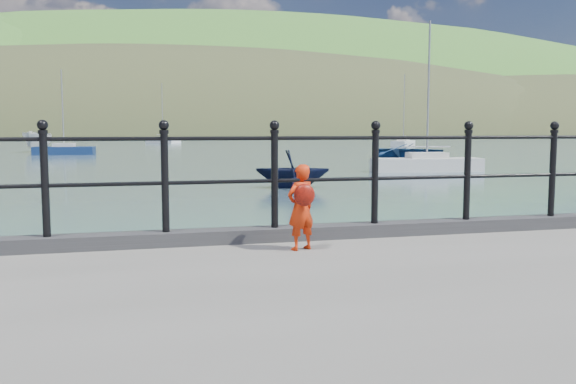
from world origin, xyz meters
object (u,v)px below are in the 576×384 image
object	(u,v)px
child	(301,206)
sailboat_deep	(163,141)
sailboat_port	(64,151)
sailboat_near	(427,165)
launch_white	(38,142)
launch_blue	(409,151)
railing	(221,168)
sailboat_far	(403,144)
launch_navy	(292,169)

from	to	relation	value
child	sailboat_deep	xyz separation A→B (m)	(2.95, 88.72, -1.11)
sailboat_port	sailboat_near	xyz separation A→B (m)	(20.56, -26.09, 0.00)
launch_white	launch_blue	bearing A→B (deg)	-24.47
railing	child	distance (m)	1.02
sailboat_far	sailboat_near	xyz separation A→B (m)	(-18.30, -41.98, -0.00)
railing	launch_white	bearing A→B (deg)	99.75
launch_white	sailboat_port	distance (m)	7.63
child	launch_blue	size ratio (longest dim) A/B	0.16
railing	sailboat_near	world-z (taller)	sailboat_near
launch_white	sailboat_port	world-z (taller)	sailboat_port
launch_navy	sailboat_port	size ratio (longest dim) A/B	0.37
launch_blue	sailboat_deep	xyz separation A→B (m)	(-15.66, 52.37, -0.22)
sailboat_port	launch_navy	bearing A→B (deg)	-63.86
launch_blue	sailboat_deep	world-z (taller)	sailboat_deep
sailboat_far	sailboat_near	distance (m)	45.80
sailboat_port	child	bearing A→B (deg)	-74.66
launch_blue	sailboat_far	distance (m)	31.50
sailboat_deep	sailboat_near	distance (m)	66.46
child	launch_white	world-z (taller)	launch_white
launch_blue	launch_white	distance (m)	35.03
sailboat_port	sailboat_near	size ratio (longest dim) A/B	0.93
railing	sailboat_deep	distance (m)	88.22
launch_navy	sailboat_near	size ratio (longest dim) A/B	0.35
launch_white	launch_navy	world-z (taller)	launch_white
railing	launch_navy	bearing A→B (deg)	72.47
sailboat_far	sailboat_near	size ratio (longest dim) A/B	1.16
launch_blue	launch_white	bearing A→B (deg)	101.97
launch_white	sailboat_near	world-z (taller)	sailboat_near
launch_navy	sailboat_near	distance (m)	11.37
child	sailboat_port	size ratio (longest dim) A/B	0.12
sailboat_far	launch_navy	bearing A→B (deg)	-172.14
launch_blue	sailboat_port	xyz separation A→B (m)	(-25.89, 12.81, -0.22)
sailboat_deep	sailboat_near	bearing A→B (deg)	-26.62
launch_white	child	bearing A→B (deg)	-69.68
sailboat_port	sailboat_deep	world-z (taller)	sailboat_deep
railing	sailboat_near	size ratio (longest dim) A/B	2.28
launch_blue	sailboat_port	world-z (taller)	sailboat_port
child	sailboat_far	bearing A→B (deg)	-138.42
launch_blue	sailboat_far	xyz separation A→B (m)	(12.97, 28.70, -0.22)
launch_navy	sailboat_port	world-z (taller)	sailboat_port
launch_navy	sailboat_far	xyz separation A→B (m)	(27.39, 48.80, -0.38)
railing	sailboat_near	bearing A→B (deg)	58.03
launch_blue	launch_white	size ratio (longest dim) A/B	1.05
sailboat_deep	sailboat_near	xyz separation A→B (m)	(10.33, -65.65, -0.00)
sailboat_far	sailboat_near	bearing A→B (deg)	-166.40
launch_blue	sailboat_far	bearing A→B (deg)	22.05
launch_white	sailboat_deep	xyz separation A→B (m)	(13.24, 32.58, -0.66)
railing	launch_navy	size ratio (longest dim) A/B	6.58
sailboat_port	sailboat_far	bearing A→B (deg)	29.16
railing	launch_blue	size ratio (longest dim) A/B	3.34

